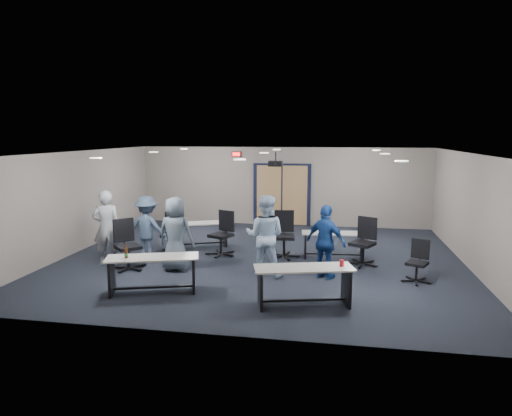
% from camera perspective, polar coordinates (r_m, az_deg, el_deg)
% --- Properties ---
extents(floor, '(10.00, 10.00, 0.00)m').
position_cam_1_polar(floor, '(11.70, 0.60, -6.38)').
color(floor, black).
rests_on(floor, ground).
extents(back_wall, '(10.00, 0.04, 2.70)m').
position_cam_1_polar(back_wall, '(15.83, 3.28, 2.71)').
color(back_wall, gray).
rests_on(back_wall, floor).
extents(front_wall, '(10.00, 0.04, 2.70)m').
position_cam_1_polar(front_wall, '(7.10, -5.37, -5.55)').
color(front_wall, gray).
rests_on(front_wall, floor).
extents(left_wall, '(0.04, 9.00, 2.70)m').
position_cam_1_polar(left_wall, '(13.18, -21.38, 0.75)').
color(left_wall, gray).
rests_on(left_wall, floor).
extents(right_wall, '(0.04, 9.00, 2.70)m').
position_cam_1_polar(right_wall, '(11.70, 25.55, -0.54)').
color(right_wall, gray).
rests_on(right_wall, floor).
extents(ceiling, '(10.00, 9.00, 0.04)m').
position_cam_1_polar(ceiling, '(11.27, 0.62, 6.95)').
color(ceiling, white).
rests_on(ceiling, back_wall).
extents(double_door, '(2.00, 0.07, 2.20)m').
position_cam_1_polar(double_door, '(15.83, 3.25, 1.62)').
color(double_door, black).
rests_on(double_door, back_wall).
extents(exit_sign, '(0.32, 0.07, 0.18)m').
position_cam_1_polar(exit_sign, '(15.95, -2.47, 6.74)').
color(exit_sign, black).
rests_on(exit_sign, back_wall).
extents(ceiling_projector, '(0.35, 0.32, 0.37)m').
position_cam_1_polar(ceiling_projector, '(11.74, 2.47, 5.59)').
color(ceiling_projector, black).
rests_on(ceiling_projector, ceiling).
extents(ceiling_can_lights, '(6.24, 5.74, 0.02)m').
position_cam_1_polar(ceiling_can_lights, '(11.52, 0.83, 6.85)').
color(ceiling_can_lights, white).
rests_on(ceiling_can_lights, ceiling).
extents(table_front_left, '(1.91, 1.12, 1.01)m').
position_cam_1_polar(table_front_left, '(9.43, -12.83, -7.30)').
color(table_front_left, '#A8A59F').
rests_on(table_front_left, floor).
extents(table_front_right, '(1.91, 1.05, 0.86)m').
position_cam_1_polar(table_front_right, '(8.56, 6.03, -8.84)').
color(table_front_right, '#A8A59F').
rests_on(table_front_right, floor).
extents(table_back_left, '(1.79, 1.19, 0.69)m').
position_cam_1_polar(table_back_left, '(12.92, -7.22, -2.80)').
color(table_back_left, '#A8A59F').
rests_on(table_back_left, floor).
extents(table_back_right, '(1.67, 0.67, 0.66)m').
position_cam_1_polar(table_back_right, '(11.87, 9.69, -4.04)').
color(table_back_right, '#A8A59F').
rests_on(table_back_right, floor).
extents(chair_back_a, '(0.71, 0.71, 1.08)m').
position_cam_1_polar(chair_back_a, '(12.33, -10.55, -3.15)').
color(chair_back_a, black).
rests_on(chair_back_a, floor).
extents(chair_back_b, '(0.97, 0.97, 1.16)m').
position_cam_1_polar(chair_back_b, '(11.95, -4.42, -3.21)').
color(chair_back_b, black).
rests_on(chair_back_b, floor).
extents(chair_back_c, '(0.83, 0.83, 1.20)m').
position_cam_1_polar(chair_back_c, '(11.71, 3.53, -3.37)').
color(chair_back_c, black).
rests_on(chair_back_c, floor).
extents(chair_back_d, '(0.99, 0.99, 1.16)m').
position_cam_1_polar(chair_back_d, '(11.32, 13.15, -4.14)').
color(chair_back_d, black).
rests_on(chair_back_d, floor).
extents(chair_loose_left, '(1.05, 1.05, 1.18)m').
position_cam_1_polar(chair_loose_left, '(11.10, -15.71, -4.46)').
color(chair_loose_left, black).
rests_on(chair_loose_left, floor).
extents(chair_loose_right, '(0.77, 0.77, 0.92)m').
position_cam_1_polar(chair_loose_right, '(10.39, 19.49, -6.34)').
color(chair_loose_right, black).
rests_on(chair_loose_right, floor).
extents(person_gray, '(0.77, 0.63, 1.83)m').
position_cam_1_polar(person_gray, '(11.61, -18.15, -2.34)').
color(person_gray, '#9FA6AD').
rests_on(person_gray, floor).
extents(person_plaid, '(0.88, 0.60, 1.73)m').
position_cam_1_polar(person_plaid, '(10.73, -10.02, -3.20)').
color(person_plaid, slate).
rests_on(person_plaid, floor).
extents(person_lightblue, '(0.94, 0.76, 1.83)m').
position_cam_1_polar(person_lightblue, '(10.17, 1.15, -3.48)').
color(person_lightblue, '#C0DEFF').
rests_on(person_lightblue, floor).
extents(person_navy, '(1.03, 0.84, 1.64)m').
position_cam_1_polar(person_navy, '(10.10, 8.73, -4.24)').
color(person_navy, '#1A4191').
rests_on(person_navy, floor).
extents(person_back, '(1.09, 0.68, 1.62)m').
position_cam_1_polar(person_back, '(11.81, -13.45, -2.45)').
color(person_back, '#3D506E').
rests_on(person_back, floor).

